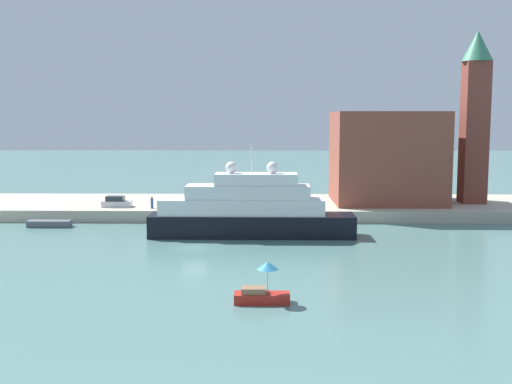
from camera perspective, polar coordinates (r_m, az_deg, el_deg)
ground at (r=66.33m, az=-5.60°, el=-5.11°), size 400.00×400.00×0.00m
quay_dock at (r=91.05m, az=-3.78°, el=-1.36°), size 110.00×18.70×1.56m
large_yacht at (r=72.27m, az=-0.64°, el=-1.74°), size 23.49×4.64×10.85m
small_motorboat at (r=46.77m, az=0.55°, el=-8.90°), size 4.08×1.60×3.11m
work_barge at (r=82.93m, az=-18.20°, el=-2.74°), size 5.31×1.60×0.82m
harbor_building at (r=91.81m, az=11.73°, el=3.11°), size 15.01×13.76×12.89m
bell_tower at (r=93.92m, az=19.23°, el=7.01°), size 4.31×4.31×24.03m
parked_car at (r=87.51m, az=-12.54°, el=-0.91°), size 3.93×1.71×1.46m
person_figure at (r=85.01m, az=-9.40°, el=-0.97°), size 0.36×0.36×1.63m
mooring_bollard at (r=82.67m, az=-5.18°, el=-1.39°), size 0.54×0.54×0.74m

